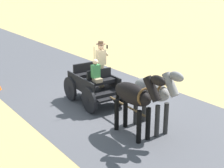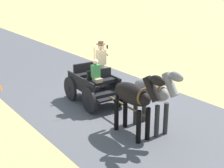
{
  "view_description": "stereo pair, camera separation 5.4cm",
  "coord_description": "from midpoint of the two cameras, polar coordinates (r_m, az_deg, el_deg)",
  "views": [
    {
      "loc": [
        6.91,
        9.8,
        4.74
      ],
      "look_at": [
        0.37,
        1.14,
        1.1
      ],
      "focal_mm": 51.21,
      "sensor_mm": 36.0,
      "label": 1
    },
    {
      "loc": [
        6.87,
        9.83,
        4.74
      ],
      "look_at": [
        0.37,
        1.14,
        1.1
      ],
      "focal_mm": 51.21,
      "sensor_mm": 36.0,
      "label": 2
    }
  ],
  "objects": [
    {
      "name": "horse_near_side",
      "position": [
        10.1,
        7.28,
        -1.38
      ],
      "size": [
        0.66,
        2.13,
        2.21
      ],
      "color": "gray",
      "rests_on": "ground"
    },
    {
      "name": "horse_drawn_carriage",
      "position": [
        12.4,
        -3.24,
        0.06
      ],
      "size": [
        1.55,
        4.52,
        2.5
      ],
      "color": "black",
      "rests_on": "ground"
    },
    {
      "name": "ground_plane",
      "position": [
        12.9,
        -1.85,
        -3.04
      ],
      "size": [
        200.0,
        200.0,
        0.0
      ],
      "primitive_type": "plane",
      "color": "tan"
    },
    {
      "name": "horse_off_side",
      "position": [
        9.66,
        3.92,
        -2.21
      ],
      "size": [
        0.57,
        2.13,
        2.21
      ],
      "color": "black",
      "rests_on": "ground"
    },
    {
      "name": "road_surface",
      "position": [
        12.89,
        -1.85,
        -3.02
      ],
      "size": [
        6.45,
        160.0,
        0.01
      ],
      "primitive_type": "cube",
      "color": "#4C4C51",
      "rests_on": "ground"
    }
  ]
}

